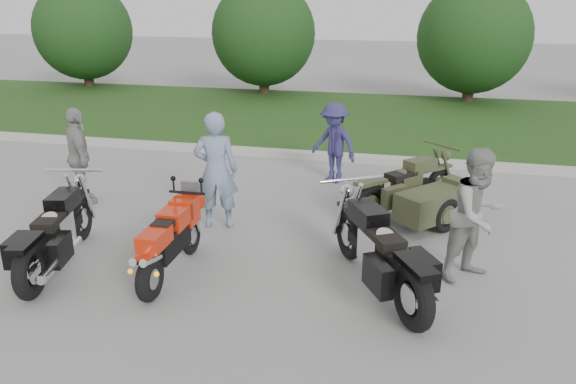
% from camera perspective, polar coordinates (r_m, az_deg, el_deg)
% --- Properties ---
extents(ground, '(80.00, 80.00, 0.00)m').
position_cam_1_polar(ground, '(7.33, -7.90, -9.33)').
color(ground, gray).
rests_on(ground, ground).
extents(curb, '(60.00, 0.30, 0.15)m').
position_cam_1_polar(curb, '(12.68, 1.67, 3.79)').
color(curb, '#B0ADA6').
rests_on(curb, ground).
extents(grass_strip, '(60.00, 8.00, 0.14)m').
position_cam_1_polar(grass_strip, '(16.65, 4.55, 7.54)').
color(grass_strip, '#31531C').
rests_on(grass_strip, ground).
extents(tree_far_left, '(3.60, 3.60, 4.00)m').
position_cam_1_polar(tree_far_left, '(23.12, -20.09, 15.14)').
color(tree_far_left, '#3F2B1C').
rests_on(tree_far_left, ground).
extents(tree_mid_left, '(3.60, 3.60, 4.00)m').
position_cam_1_polar(tree_mid_left, '(20.24, -2.50, 15.78)').
color(tree_mid_left, '#3F2B1C').
rests_on(tree_mid_left, ground).
extents(tree_mid_right, '(3.60, 3.60, 4.00)m').
position_cam_1_polar(tree_mid_right, '(19.57, 18.38, 14.72)').
color(tree_mid_right, '#3F2B1C').
rests_on(tree_mid_right, ground).
extents(sportbike_red, '(0.32, 1.89, 0.90)m').
position_cam_1_polar(sportbike_red, '(7.40, -11.94, -4.72)').
color(sportbike_red, black).
rests_on(sportbike_red, ground).
extents(cruiser_left, '(0.76, 2.40, 0.93)m').
position_cam_1_polar(cruiser_left, '(8.08, -22.62, -4.16)').
color(cruiser_left, black).
rests_on(cruiser_left, ground).
extents(cruiser_right, '(1.42, 2.32, 0.99)m').
position_cam_1_polar(cruiser_right, '(6.95, 9.53, -6.41)').
color(cruiser_right, black).
rests_on(cruiser_right, ground).
extents(cruiser_sidecar, '(1.94, 2.11, 0.89)m').
position_cam_1_polar(cruiser_sidecar, '(9.27, 13.34, -0.53)').
color(cruiser_sidecar, black).
rests_on(cruiser_sidecar, ground).
extents(person_stripe, '(0.76, 0.59, 1.86)m').
position_cam_1_polar(person_stripe, '(8.74, -7.32, 2.16)').
color(person_stripe, '#798AA5').
rests_on(person_stripe, ground).
extents(person_grey, '(1.07, 1.06, 1.74)m').
position_cam_1_polar(person_grey, '(7.49, 18.71, -2.22)').
color(person_grey, gray).
rests_on(person_grey, ground).
extents(person_denim, '(1.17, 1.00, 1.56)m').
position_cam_1_polar(person_denim, '(10.93, 4.70, 4.99)').
color(person_denim, navy).
rests_on(person_denim, ground).
extents(person_back, '(0.99, 1.02, 1.71)m').
position_cam_1_polar(person_back, '(10.36, -20.47, 3.40)').
color(person_back, gray).
rests_on(person_back, ground).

